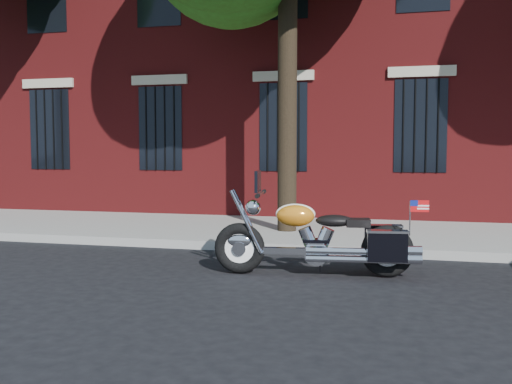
# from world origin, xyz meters

# --- Properties ---
(ground) EXTENTS (120.00, 120.00, 0.00)m
(ground) POSITION_xyz_m (0.00, 0.00, 0.00)
(ground) COLOR black
(ground) RESTS_ON ground
(curb) EXTENTS (40.00, 0.16, 0.15)m
(curb) POSITION_xyz_m (0.00, 1.38, 0.07)
(curb) COLOR gray
(curb) RESTS_ON ground
(sidewalk) EXTENTS (40.00, 3.60, 0.15)m
(sidewalk) POSITION_xyz_m (0.00, 3.26, 0.07)
(sidewalk) COLOR gray
(sidewalk) RESTS_ON ground
(building) EXTENTS (26.00, 10.08, 12.00)m
(building) POSITION_xyz_m (0.00, 10.06, 6.00)
(building) COLOR maroon
(building) RESTS_ON ground
(motorcycle) EXTENTS (2.81, 0.98, 1.40)m
(motorcycle) POSITION_xyz_m (1.58, -0.21, 0.47)
(motorcycle) COLOR black
(motorcycle) RESTS_ON ground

